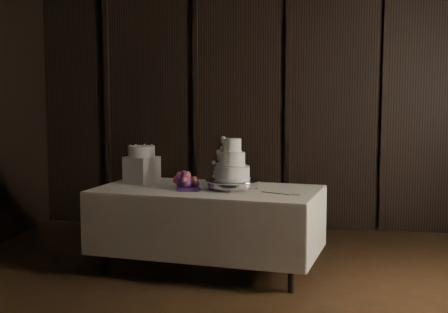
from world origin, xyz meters
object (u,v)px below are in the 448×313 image
(display_table, at_px, (208,226))
(small_cake, at_px, (141,151))
(cake_stand, at_px, (232,185))
(bouquet, at_px, (186,182))
(box_pedestal, at_px, (142,170))
(wedding_cake, at_px, (229,164))

(display_table, distance_m, small_cake, 0.97)
(display_table, xyz_separation_m, small_cake, (-0.68, 0.24, 0.64))
(cake_stand, relative_size, bouquet, 1.21)
(cake_stand, bearing_deg, box_pedestal, 162.47)
(display_table, distance_m, wedding_cake, 0.62)
(cake_stand, distance_m, small_cake, 0.99)
(wedding_cake, relative_size, bouquet, 0.91)
(cake_stand, distance_m, box_pedestal, 0.96)
(box_pedestal, bearing_deg, bouquet, -31.72)
(bouquet, height_order, small_cake, small_cake)
(wedding_cake, distance_m, box_pedestal, 0.94)
(cake_stand, height_order, small_cake, small_cake)
(bouquet, bearing_deg, display_table, 18.28)
(cake_stand, relative_size, wedding_cake, 1.33)
(small_cake, bearing_deg, wedding_cake, -18.92)
(bouquet, relative_size, box_pedestal, 1.54)
(wedding_cake, xyz_separation_m, bouquet, (-0.39, -0.00, -0.17))
(display_table, height_order, cake_stand, cake_stand)
(small_cake, bearing_deg, cake_stand, -17.53)
(bouquet, xyz_separation_m, small_cake, (-0.49, 0.30, 0.23))
(box_pedestal, bearing_deg, cake_stand, -17.53)
(display_table, relative_size, box_pedestal, 8.19)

